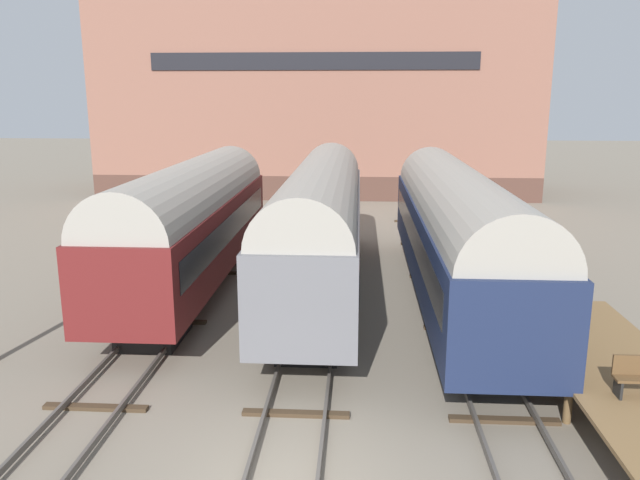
% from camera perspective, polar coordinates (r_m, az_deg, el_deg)
% --- Properties ---
extents(track_left, '(2.60, 60.00, 0.26)m').
position_cam_1_polar(track_left, '(14.46, -24.75, -19.04)').
color(track_left, '#4C4742').
rests_on(track_left, ground).
extents(train_car_grey, '(3.00, 18.24, 5.18)m').
position_cam_1_polar(train_car_grey, '(23.98, 0.08, 2.02)').
color(train_car_grey, black).
rests_on(train_car_grey, ground).
extents(train_car_maroon, '(3.12, 15.60, 5.11)m').
position_cam_1_polar(train_car_maroon, '(24.56, -11.60, 1.84)').
color(train_car_maroon, black).
rests_on(train_car_maroon, ground).
extents(train_car_navy, '(3.09, 18.29, 5.09)m').
position_cam_1_polar(train_car_navy, '(22.95, 12.33, 1.04)').
color(train_car_navy, black).
rests_on(train_car_navy, ground).
extents(station_platform, '(3.15, 11.82, 1.08)m').
position_cam_1_polar(station_platform, '(16.50, 26.69, -11.78)').
color(station_platform, brown).
rests_on(station_platform, ground).
extents(warehouse_building, '(32.97, 10.82, 17.99)m').
position_cam_1_polar(warehouse_building, '(50.62, -0.16, 14.71)').
color(warehouse_building, '#4F342A').
rests_on(warehouse_building, ground).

